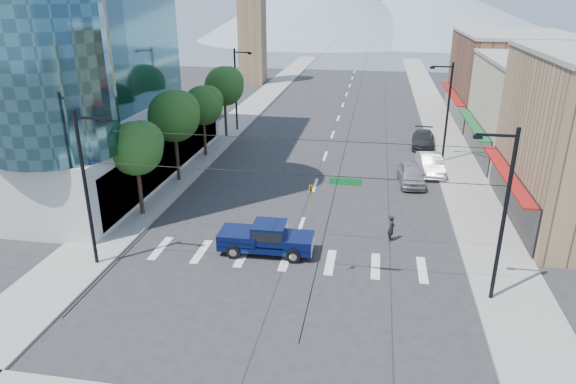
% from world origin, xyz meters
% --- Properties ---
extents(ground, '(160.00, 160.00, 0.00)m').
position_xyz_m(ground, '(0.00, 0.00, 0.00)').
color(ground, '#28282B').
rests_on(ground, ground).
extents(sidewalk_left, '(4.00, 120.00, 0.15)m').
position_xyz_m(sidewalk_left, '(-12.00, 40.00, 0.07)').
color(sidewalk_left, gray).
rests_on(sidewalk_left, ground).
extents(sidewalk_right, '(4.00, 120.00, 0.15)m').
position_xyz_m(sidewalk_right, '(12.00, 40.00, 0.07)').
color(sidewalk_right, gray).
rests_on(sidewalk_right, ground).
extents(shop_mid, '(12.00, 14.00, 9.00)m').
position_xyz_m(shop_mid, '(20.00, 24.00, 4.50)').
color(shop_mid, tan).
rests_on(shop_mid, ground).
extents(shop_far, '(12.00, 18.00, 10.00)m').
position_xyz_m(shop_far, '(20.00, 40.00, 5.00)').
color(shop_far, brown).
rests_on(shop_far, ground).
extents(clock_tower, '(4.80, 4.80, 20.40)m').
position_xyz_m(clock_tower, '(-16.50, 62.00, 10.64)').
color(clock_tower, '#8C6B4C').
rests_on(clock_tower, ground).
extents(mountain_left, '(80.00, 80.00, 22.00)m').
position_xyz_m(mountain_left, '(-15.00, 150.00, 11.00)').
color(mountain_left, gray).
rests_on(mountain_left, ground).
extents(mountain_right, '(90.00, 90.00, 18.00)m').
position_xyz_m(mountain_right, '(20.00, 160.00, 9.00)').
color(mountain_right, gray).
rests_on(mountain_right, ground).
extents(tree_near, '(3.65, 3.64, 6.71)m').
position_xyz_m(tree_near, '(-11.07, 6.10, 4.99)').
color(tree_near, black).
rests_on(tree_near, ground).
extents(tree_midnear, '(4.09, 4.09, 7.52)m').
position_xyz_m(tree_midnear, '(-11.07, 13.10, 5.59)').
color(tree_midnear, black).
rests_on(tree_midnear, ground).
extents(tree_midfar, '(3.65, 3.64, 6.71)m').
position_xyz_m(tree_midfar, '(-11.07, 20.10, 4.99)').
color(tree_midfar, black).
rests_on(tree_midfar, ground).
extents(tree_far, '(4.09, 4.09, 7.52)m').
position_xyz_m(tree_far, '(-11.07, 27.10, 5.59)').
color(tree_far, black).
rests_on(tree_far, ground).
extents(signal_rig, '(21.80, 0.20, 9.00)m').
position_xyz_m(signal_rig, '(0.19, -1.00, 4.64)').
color(signal_rig, black).
rests_on(signal_rig, ground).
extents(lamp_pole_nw, '(2.00, 0.25, 9.00)m').
position_xyz_m(lamp_pole_nw, '(-10.67, 30.00, 4.94)').
color(lamp_pole_nw, black).
rests_on(lamp_pole_nw, ground).
extents(lamp_pole_ne, '(2.00, 0.25, 9.00)m').
position_xyz_m(lamp_pole_ne, '(10.67, 22.00, 4.94)').
color(lamp_pole_ne, black).
rests_on(lamp_pole_ne, ground).
extents(pickup_truck, '(5.74, 2.32, 1.93)m').
position_xyz_m(pickup_truck, '(-1.52, 2.05, 1.00)').
color(pickup_truck, '#08113D').
rests_on(pickup_truck, ground).
extents(pedestrian, '(0.52, 0.68, 1.69)m').
position_xyz_m(pedestrian, '(5.89, 5.00, 0.85)').
color(pedestrian, black).
rests_on(pedestrian, ground).
extents(parked_car_near, '(2.28, 4.97, 1.65)m').
position_xyz_m(parked_car_near, '(7.63, 15.66, 0.83)').
color(parked_car_near, '#A0A0A4').
rests_on(parked_car_near, ground).
extents(parked_car_mid, '(2.23, 5.23, 1.68)m').
position_xyz_m(parked_car_mid, '(9.40, 18.60, 0.84)').
color(parked_car_mid, silver).
rests_on(parked_car_mid, ground).
extents(parked_car_far, '(2.57, 5.52, 1.56)m').
position_xyz_m(parked_car_far, '(9.40, 26.91, 0.78)').
color(parked_car_far, '#28282A').
rests_on(parked_car_far, ground).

